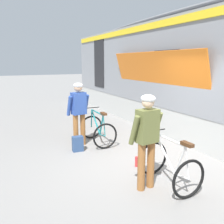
{
  "coord_description": "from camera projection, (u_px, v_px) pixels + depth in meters",
  "views": [
    {
      "loc": [
        -3.03,
        -4.35,
        2.31
      ],
      "look_at": [
        -0.33,
        1.03,
        1.05
      ],
      "focal_mm": 38.52,
      "sensor_mm": 36.0,
      "label": 1
    }
  ],
  "objects": [
    {
      "name": "ground_plane",
      "position": [
        144.0,
        163.0,
        5.61
      ],
      "size": [
        80.0,
        80.0,
        0.0
      ],
      "primitive_type": "plane",
      "color": "gray"
    },
    {
      "name": "cyclist_near_in_olive",
      "position": [
        147.0,
        134.0,
        4.28
      ],
      "size": [
        0.63,
        0.34,
        1.76
      ],
      "color": "#935B2D",
      "rests_on": "ground"
    },
    {
      "name": "cyclist_far_in_blue",
      "position": [
        79.0,
        109.0,
        6.58
      ],
      "size": [
        0.64,
        0.37,
        1.76
      ],
      "color": "#935B2D",
      "rests_on": "ground"
    },
    {
      "name": "bicycle_near_white",
      "position": [
        169.0,
        166.0,
        4.51
      ],
      "size": [
        0.71,
        1.08,
        0.99
      ],
      "color": "black",
      "rests_on": "ground"
    },
    {
      "name": "bicycle_far_teal",
      "position": [
        98.0,
        130.0,
        6.88
      ],
      "size": [
        0.72,
        1.08,
        0.99
      ],
      "color": "black",
      "rests_on": "ground"
    },
    {
      "name": "backpack_on_platform",
      "position": [
        78.0,
        144.0,
        6.31
      ],
      "size": [
        0.3,
        0.21,
        0.4
      ],
      "primitive_type": "cube",
      "rotation": [
        0.0,
        0.0,
        -0.1
      ],
      "color": "navy",
      "rests_on": "ground"
    },
    {
      "name": "water_bottle_near_the_bikes",
      "position": [
        137.0,
        162.0,
        5.39
      ],
      "size": [
        0.07,
        0.07,
        0.23
      ],
      "primitive_type": "cylinder",
      "color": "red",
      "rests_on": "ground"
    }
  ]
}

